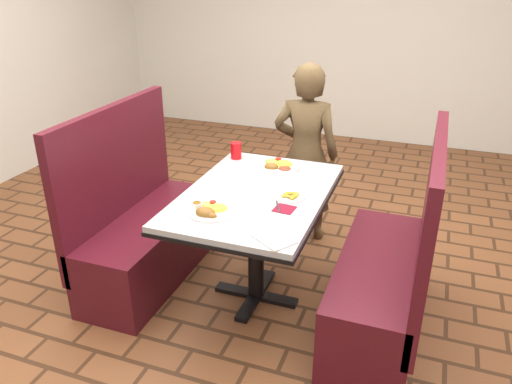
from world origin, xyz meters
TOP-DOWN VIEW (x-y plane):
  - dining_table at (0.00, 0.00)m, footprint 0.81×1.21m
  - booth_bench_left at (-0.80, 0.00)m, footprint 0.47×1.20m
  - booth_bench_right at (0.80, 0.00)m, footprint 0.47×1.20m
  - diner_person at (0.06, 0.92)m, footprint 0.51×0.35m
  - near_dinner_plate at (-0.14, -0.34)m, footprint 0.25×0.25m
  - far_dinner_plate at (0.01, 0.41)m, footprint 0.28×0.28m
  - plantain_plate at (0.22, -0.01)m, footprint 0.16×0.16m
  - maroon_napkin at (0.22, -0.16)m, footprint 0.12×0.12m
  - spoon_utensil at (0.18, -0.15)m, footprint 0.06×0.13m
  - red_tumbler at (-0.32, 0.48)m, footprint 0.07×0.07m
  - paper_napkin at (0.28, -0.50)m, footprint 0.24×0.22m
  - knife_utensil at (-0.07, -0.35)m, footprint 0.01×0.18m
  - fork_utensil at (-0.10, -0.37)m, footprint 0.01×0.13m
  - lettuce_shreds at (0.04, 0.06)m, footprint 0.28×0.32m

SIDE VIEW (x-z plane):
  - booth_bench_left at x=-0.80m, z-range -0.26..0.92m
  - booth_bench_right at x=0.80m, z-range -0.26..0.92m
  - dining_table at x=0.00m, z-range 0.28..1.03m
  - diner_person at x=0.06m, z-range 0.00..1.36m
  - lettuce_shreds at x=0.04m, z-range 0.75..0.75m
  - maroon_napkin at x=0.22m, z-range 0.75..0.75m
  - spoon_utensil at x=0.18m, z-range 0.75..0.76m
  - paper_napkin at x=0.28m, z-range 0.75..0.76m
  - fork_utensil at x=-0.10m, z-range 0.76..0.76m
  - plantain_plate at x=0.22m, z-range 0.75..0.77m
  - knife_utensil at x=-0.07m, z-range 0.76..0.76m
  - far_dinner_plate at x=0.01m, z-range 0.74..0.81m
  - near_dinner_plate at x=-0.14m, z-range 0.74..0.82m
  - red_tumbler at x=-0.32m, z-range 0.75..0.86m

